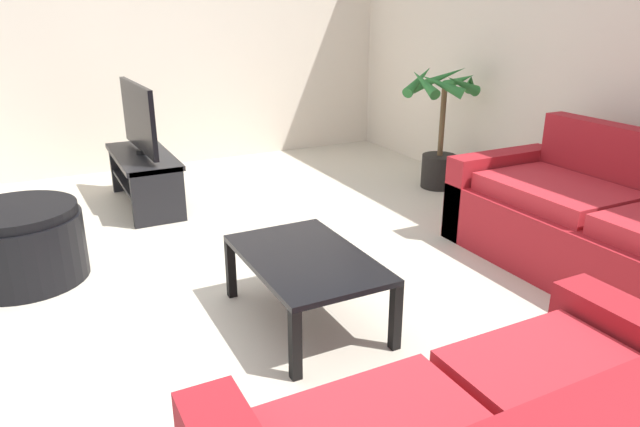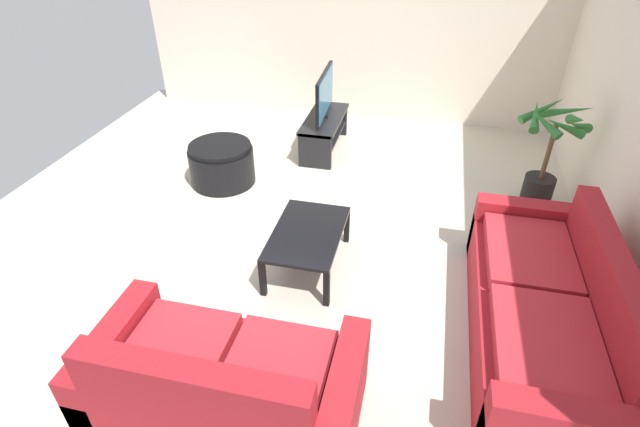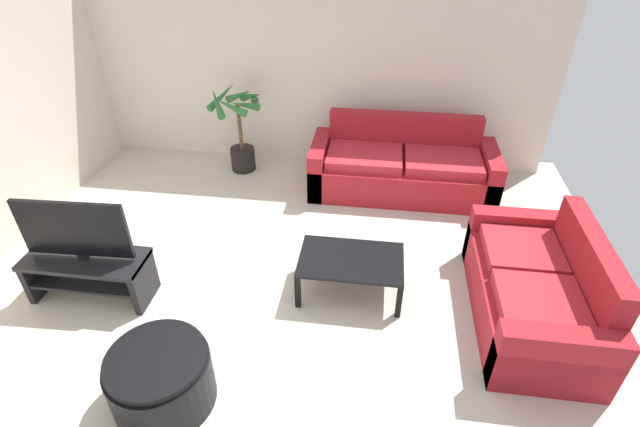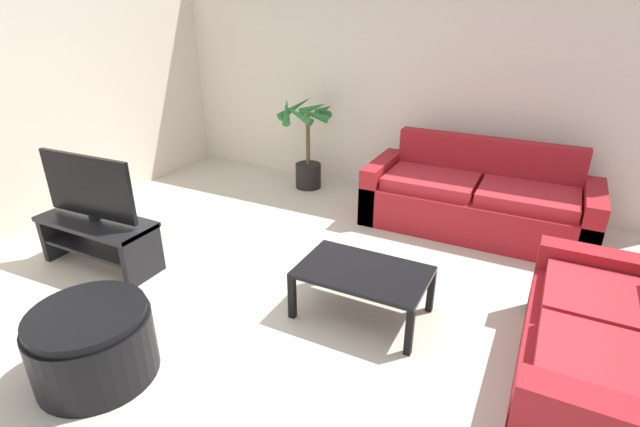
# 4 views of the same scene
# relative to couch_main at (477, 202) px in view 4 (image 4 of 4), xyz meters

# --- Properties ---
(ground_plane) EXTENTS (6.60, 6.60, 0.00)m
(ground_plane) POSITION_rel_couch_main_xyz_m (-1.15, -2.28, -0.30)
(ground_plane) COLOR beige
(wall_back) EXTENTS (6.00, 0.06, 2.70)m
(wall_back) POSITION_rel_couch_main_xyz_m (-1.15, 0.72, 1.05)
(wall_back) COLOR beige
(wall_back) RESTS_ON ground
(couch_main) EXTENTS (2.26, 0.90, 0.90)m
(couch_main) POSITION_rel_couch_main_xyz_m (0.00, 0.00, 0.00)
(couch_main) COLOR maroon
(couch_main) RESTS_ON ground
(couch_loveseat) EXTENTS (0.90, 1.70, 0.90)m
(couch_loveseat) POSITION_rel_couch_main_xyz_m (1.13, -2.05, -0.00)
(couch_loveseat) COLOR maroon
(couch_loveseat) RESTS_ON ground
(tv_stand) EXTENTS (1.10, 0.45, 0.45)m
(tv_stand) POSITION_rel_couch_main_xyz_m (-2.87, -2.31, -0.00)
(tv_stand) COLOR black
(tv_stand) RESTS_ON ground
(tv) EXTENTS (0.98, 0.10, 0.59)m
(tv) POSITION_rel_couch_main_xyz_m (-2.87, -2.31, 0.46)
(tv) COLOR black
(tv) RESTS_ON tv_stand
(coffee_table) EXTENTS (0.96, 0.60, 0.39)m
(coffee_table) POSITION_rel_couch_main_xyz_m (-0.48, -1.93, 0.04)
(coffee_table) COLOR black
(coffee_table) RESTS_ON ground
(potted_palm) EXTENTS (0.74, 0.74, 1.13)m
(potted_palm) POSITION_rel_couch_main_xyz_m (-2.14, 0.26, 0.26)
(potted_palm) COLOR black
(potted_palm) RESTS_ON ground
(ottoman) EXTENTS (0.75, 0.75, 0.48)m
(ottoman) POSITION_rel_couch_main_xyz_m (-1.76, -3.29, -0.06)
(ottoman) COLOR black
(ottoman) RESTS_ON ground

